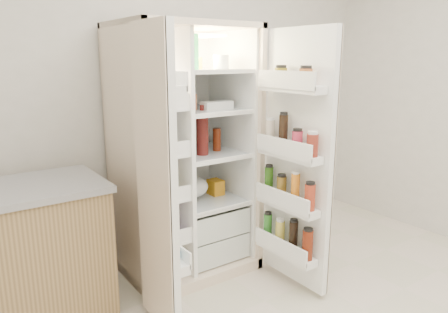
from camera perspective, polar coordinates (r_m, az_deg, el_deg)
wall_back at (r=3.44m, az=-6.26°, el=9.43°), size 4.00×0.02×2.70m
refrigerator at (r=3.16m, az=-5.49°, el=-2.01°), size 0.92×0.70×1.80m
freezer_door at (r=2.38m, az=-8.98°, el=-3.57°), size 0.15×0.40×1.72m
fridge_door at (r=2.87m, az=9.65°, el=-1.04°), size 0.17×0.58×1.72m
kitchen_counter at (r=2.81m, az=-27.62°, el=-12.35°), size 1.18×0.63×0.85m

